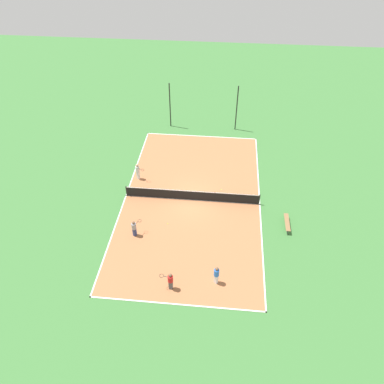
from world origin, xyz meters
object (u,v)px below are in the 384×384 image
(player_coach_red, at_px, (170,280))
(tennis_ball_midcourt, at_px, (168,224))
(fence_post_back_right, at_px, (237,109))
(tennis_net, at_px, (192,195))
(player_baseline_gray, at_px, (134,228))
(bench, at_px, (287,222))
(player_near_blue, at_px, (216,274))
(player_far_white, at_px, (138,171))
(tennis_ball_near_net, at_px, (152,137))
(fence_post_back_left, at_px, (170,105))
(tennis_ball_left_sideline, at_px, (221,190))

(player_coach_red, distance_m, tennis_ball_midcourt, 6.20)
(player_coach_red, xyz_separation_m, fence_post_back_right, (4.12, 21.29, 1.61))
(tennis_net, xyz_separation_m, fence_post_back_right, (3.57, 12.15, 1.96))
(tennis_net, relative_size, player_baseline_gray, 7.76)
(bench, xyz_separation_m, player_near_blue, (-5.34, -5.99, 0.54))
(player_coach_red, bearing_deg, player_far_white, -60.17)
(player_baseline_gray, bearing_deg, tennis_net, -4.58)
(player_baseline_gray, distance_m, player_far_white, 7.09)
(bench, relative_size, tennis_ball_near_net, 29.37)
(tennis_net, xyz_separation_m, fence_post_back_left, (-3.57, 12.15, 1.96))
(fence_post_back_right, bearing_deg, tennis_net, -106.35)
(player_near_blue, distance_m, tennis_ball_left_sideline, 9.97)
(player_coach_red, height_order, fence_post_back_right, fence_post_back_right)
(fence_post_back_left, bearing_deg, tennis_ball_near_net, -122.75)
(player_baseline_gray, distance_m, player_coach_red, 5.74)
(tennis_ball_left_sideline, height_order, fence_post_back_right, fence_post_back_right)
(player_far_white, xyz_separation_m, player_near_blue, (7.66, -10.79, -0.03))
(player_near_blue, distance_m, tennis_ball_near_net, 19.53)
(player_far_white, bearing_deg, fence_post_back_left, 107.78)
(tennis_ball_midcourt, bearing_deg, tennis_ball_near_net, 105.78)
(bench, bearing_deg, player_near_blue, 138.25)
(tennis_net, xyz_separation_m, bench, (7.81, -2.38, -0.15))
(tennis_ball_left_sideline, xyz_separation_m, fence_post_back_right, (1.10, 10.59, 2.46))
(tennis_ball_near_net, height_order, tennis_ball_left_sideline, same)
(tennis_ball_near_net, bearing_deg, tennis_net, -61.31)
(tennis_ball_left_sideline, bearing_deg, bench, -36.42)
(tennis_ball_midcourt, distance_m, fence_post_back_left, 15.57)
(bench, distance_m, player_baseline_gray, 12.02)
(bench, bearing_deg, tennis_ball_left_sideline, 53.58)
(player_baseline_gray, xyz_separation_m, player_far_white, (-1.19, 6.98, 0.10))
(player_far_white, xyz_separation_m, tennis_ball_midcourt, (3.53, -5.53, -0.91))
(player_baseline_gray, height_order, fence_post_back_right, fence_post_back_right)
(fence_post_back_right, bearing_deg, tennis_ball_near_net, -163.58)
(tennis_ball_near_net, bearing_deg, player_coach_red, -75.94)
(player_far_white, relative_size, player_near_blue, 1.02)
(player_far_white, relative_size, tennis_ball_near_net, 24.17)
(player_baseline_gray, relative_size, player_far_white, 0.90)
(tennis_net, bearing_deg, player_far_white, 154.90)
(fence_post_back_right, bearing_deg, bench, -73.70)
(fence_post_back_left, xyz_separation_m, fence_post_back_right, (7.13, 0.00, 0.00))
(player_coach_red, xyz_separation_m, tennis_ball_near_net, (-4.68, 18.70, -0.85))
(player_coach_red, xyz_separation_m, fence_post_back_left, (-3.01, 21.29, 1.61))
(player_baseline_gray, height_order, tennis_ball_near_net, player_baseline_gray)
(tennis_ball_midcourt, bearing_deg, player_near_blue, -51.91)
(player_baseline_gray, relative_size, player_near_blue, 0.92)
(tennis_ball_left_sideline, relative_size, fence_post_back_left, 0.01)
(player_coach_red, distance_m, tennis_ball_near_net, 19.30)
(tennis_ball_near_net, bearing_deg, fence_post_back_left, 57.25)
(tennis_ball_near_net, xyz_separation_m, tennis_ball_midcourt, (3.58, -12.66, 0.00))
(player_coach_red, relative_size, fence_post_back_left, 0.31)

